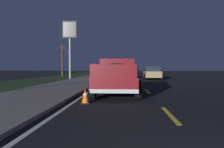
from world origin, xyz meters
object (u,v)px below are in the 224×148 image
object	(u,v)px
sedan_tan	(152,73)
sedan_blue	(122,72)
bare_tree_far	(62,60)
traffic_cone_near	(85,96)
gas_price_sign	(70,35)
pickup_truck	(117,76)

from	to	relation	value
sedan_tan	sedan_blue	bearing A→B (deg)	63.20
sedan_blue	bare_tree_far	size ratio (longest dim) A/B	0.83
bare_tree_far	traffic_cone_near	world-z (taller)	bare_tree_far
sedan_tan	gas_price_sign	bearing A→B (deg)	84.24
pickup_truck	sedan_blue	xyz separation A→B (m)	(16.80, -0.08, -0.20)
pickup_truck	gas_price_sign	xyz separation A→B (m)	(16.04, 6.57, 4.54)
pickup_truck	bare_tree_far	bearing A→B (deg)	22.30
sedan_blue	traffic_cone_near	bearing A→B (deg)	176.52
gas_price_sign	bare_tree_far	size ratio (longest dim) A/B	1.37
gas_price_sign	bare_tree_far	world-z (taller)	gas_price_sign
bare_tree_far	sedan_tan	bearing A→B (deg)	-123.90
sedan_blue	traffic_cone_near	xyz separation A→B (m)	(-19.84, 1.21, -0.50)
pickup_truck	bare_tree_far	size ratio (longest dim) A/B	1.02
pickup_truck	sedan_tan	xyz separation A→B (m)	(15.01, -3.62, -0.20)
bare_tree_far	pickup_truck	bearing A→B (deg)	-157.70
pickup_truck	sedan_blue	bearing A→B (deg)	-0.26
sedan_tan	gas_price_sign	xyz separation A→B (m)	(1.03, 10.19, 4.73)
pickup_truck	sedan_tan	distance (m)	15.44
bare_tree_far	sedan_blue	bearing A→B (deg)	-126.18
gas_price_sign	pickup_truck	bearing A→B (deg)	-157.72
sedan_tan	bare_tree_far	bearing A→B (deg)	56.10
pickup_truck	traffic_cone_near	distance (m)	3.32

